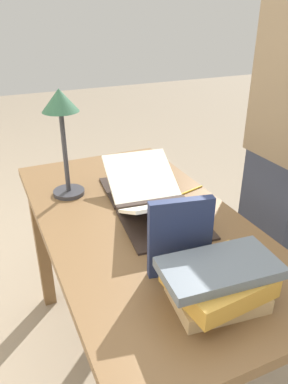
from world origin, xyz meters
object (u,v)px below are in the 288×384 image
object	(u,v)px
book_stack_tall	(218,282)
reading_lamp	(61,117)
coffee_mug	(193,220)
open_book	(151,197)
pencil	(188,192)
book_standing_upright	(180,237)

from	to	relation	value
book_stack_tall	reading_lamp	distance (m)	0.81
reading_lamp	coffee_mug	bearing A→B (deg)	-144.52
open_book	book_stack_tall	world-z (taller)	open_book
book_stack_tall	pencil	xyz separation A→B (m)	(0.56, -0.25, -0.06)
open_book	book_stack_tall	distance (m)	0.53
open_book	pencil	bearing A→B (deg)	-71.59
coffee_mug	reading_lamp	bearing A→B (deg)	35.48
reading_lamp	coffee_mug	distance (m)	0.60
book_stack_tall	open_book	bearing A→B (deg)	-7.02
open_book	book_standing_upright	distance (m)	0.40
reading_lamp	pencil	bearing A→B (deg)	-112.68
book_stack_tall	book_standing_upright	bearing A→B (deg)	11.76
open_book	pencil	world-z (taller)	open_book
open_book	reading_lamp	size ratio (longest dim) A/B	1.44
pencil	reading_lamp	bearing A→B (deg)	67.32
book_standing_upright	pencil	size ratio (longest dim) A/B	1.47
book_stack_tall	pencil	world-z (taller)	book_stack_tall
book_stack_tall	reading_lamp	size ratio (longest dim) A/B	0.73
coffee_mug	pencil	size ratio (longest dim) A/B	0.77
book_stack_tall	pencil	size ratio (longest dim) A/B	1.92
book_standing_upright	pencil	world-z (taller)	book_standing_upright
coffee_mug	book_stack_tall	bearing A→B (deg)	159.32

